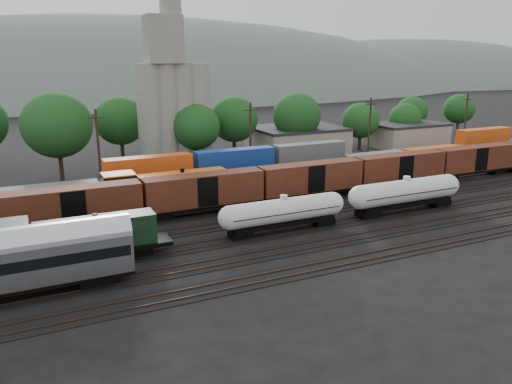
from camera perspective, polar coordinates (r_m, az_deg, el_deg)
name	(u,v)px	position (r m, az deg, el deg)	size (l,w,h in m)	color
ground	(236,224)	(59.10, -2.32, -3.66)	(600.00, 600.00, 0.00)	black
tracks	(236,223)	(59.08, -2.32, -3.61)	(180.00, 33.20, 0.20)	black
green_locomotive	(61,241)	(49.39, -21.39, -5.22)	(18.24, 3.22, 4.83)	black
tank_car_a	(284,212)	(55.57, 3.16, -2.27)	(15.48, 2.77, 4.06)	silver
tank_car_b	(406,193)	(65.31, 16.73, -0.06)	(16.86, 3.02, 4.42)	silver
orange_locomotive	(158,188)	(65.44, -11.14, 0.46)	(19.53, 3.25, 4.88)	black
boxcar_string	(357,173)	(72.62, 11.50, 2.19)	(184.40, 2.90, 4.20)	black
container_wall	(186,177)	(71.53, -8.03, 1.70)	(160.00, 2.60, 5.80)	black
grain_silo	(173,102)	(91.39, -9.45, 10.08)	(13.40, 5.00, 29.00)	gray
industrial_sheds	(194,150)	(92.80, -7.10, 4.82)	(119.38, 17.26, 5.10)	#9E937F
tree_band	(104,125)	(89.94, -17.01, 7.30)	(163.29, 22.59, 14.29)	black
utility_poles	(179,144)	(77.76, -8.75, 5.49)	(122.20, 0.36, 12.00)	black
distant_hills	(105,125)	(317.37, -16.92, 7.36)	(860.00, 286.00, 130.00)	#59665B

